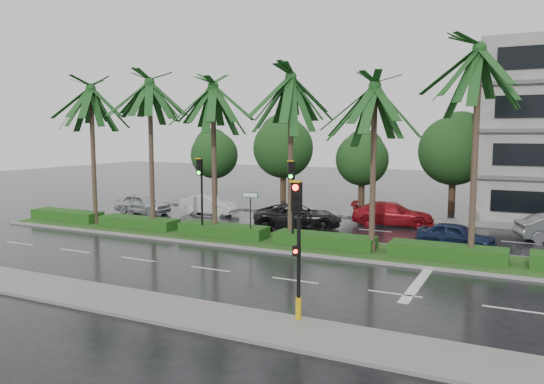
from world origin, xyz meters
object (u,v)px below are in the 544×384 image
at_px(car_red, 392,214).
at_px(car_blue, 456,236).
at_px(signal_near, 298,245).
at_px(signal_median_left, 201,185).
at_px(car_darkgrey, 297,216).
at_px(car_white, 209,205).
at_px(car_silver, 142,204).
at_px(street_sign, 250,204).

relative_size(car_red, car_blue, 1.33).
bearing_deg(signal_near, signal_median_left, 135.91).
distance_m(signal_near, car_red, 18.75).
bearing_deg(car_red, signal_median_left, 124.83).
height_order(signal_median_left, car_darkgrey, signal_median_left).
bearing_deg(signal_near, car_white, 129.77).
height_order(car_silver, car_darkgrey, car_darkgrey).
relative_size(street_sign, car_white, 0.61).
bearing_deg(car_darkgrey, street_sign, 151.08).
bearing_deg(signal_median_left, car_red, 46.37).
relative_size(street_sign, car_darkgrey, 0.48).
distance_m(street_sign, car_blue, 10.70).
height_order(signal_median_left, car_silver, signal_median_left).
distance_m(car_silver, car_red, 17.73).
xyz_separation_m(signal_near, car_white, (-14.45, 17.37, -1.80)).
height_order(signal_near, car_blue, signal_near).
distance_m(car_darkgrey, car_red, 6.16).
bearing_deg(signal_near, car_blue, 77.37).
bearing_deg(car_red, signal_near, 173.06).
height_order(car_white, car_darkgrey, car_darkgrey).
height_order(car_white, car_blue, car_white).
bearing_deg(street_sign, signal_near, -54.66).
bearing_deg(car_blue, signal_near, 177.48).
xyz_separation_m(car_white, car_blue, (17.45, -3.98, -0.05)).
xyz_separation_m(street_sign, car_silver, (-11.95, 5.59, -1.39)).
bearing_deg(street_sign, car_red, 57.80).
xyz_separation_m(street_sign, car_white, (-7.45, 7.50, -1.42)).
height_order(signal_near, car_silver, signal_near).
distance_m(signal_median_left, car_white, 9.17).
bearing_deg(car_red, car_silver, 88.66).
bearing_deg(car_red, car_blue, -150.76).
bearing_deg(car_white, car_darkgrey, -105.45).
bearing_deg(car_darkgrey, car_silver, 64.56).
bearing_deg(car_white, signal_median_left, -148.87).
xyz_separation_m(street_sign, car_blue, (10.00, 3.52, -1.47)).
distance_m(car_red, car_blue, 6.89).
distance_m(signal_median_left, car_silver, 10.89).
xyz_separation_m(signal_median_left, car_darkgrey, (3.50, 5.33, -2.25)).
bearing_deg(car_darkgrey, car_white, 50.16).
relative_size(signal_near, car_blue, 1.13).
bearing_deg(car_darkgrey, signal_median_left, 123.32).
xyz_separation_m(car_silver, car_white, (4.50, 1.90, -0.03)).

